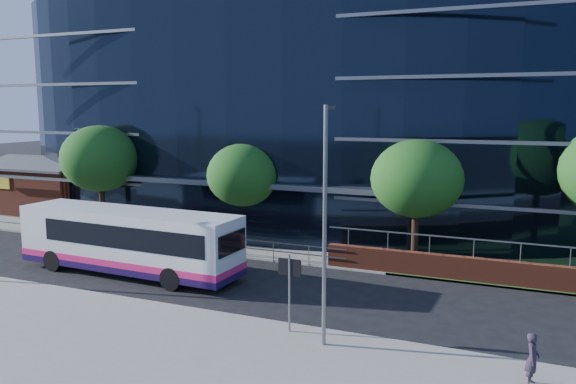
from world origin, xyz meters
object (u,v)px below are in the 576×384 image
at_px(brick_pavilion, 50,187).
at_px(tree_far_b, 244,175).
at_px(tree_far_a, 100,159).
at_px(streetlight_east, 325,219).
at_px(tree_far_c, 417,179).
at_px(city_bus, 130,241).
at_px(street_sign, 290,277).
at_px(pedestrian, 532,359).

height_order(brick_pavilion, tree_far_b, tree_far_b).
distance_m(tree_far_a, streetlight_east, 22.05).
bearing_deg(tree_far_a, tree_far_c, 0.00).
relative_size(tree_far_a, city_bus, 0.59).
distance_m(brick_pavilion, street_sign, 30.49).
xyz_separation_m(street_sign, city_bus, (-9.99, 3.88, -0.47)).
bearing_deg(brick_pavilion, tree_far_c, -8.82).
bearing_deg(streetlight_east, brick_pavilion, 150.76).
xyz_separation_m(tree_far_a, pedestrian, (25.43, -11.51, -3.94)).
height_order(brick_pavilion, streetlight_east, streetlight_east).
relative_size(streetlight_east, city_bus, 0.68).
bearing_deg(tree_far_c, street_sign, -103.29).
xyz_separation_m(brick_pavilion, city_bus, (16.51, -11.21, -0.26)).
height_order(brick_pavilion, city_bus, brick_pavilion).
bearing_deg(brick_pavilion, tree_far_a, -26.55).
bearing_deg(street_sign, streetlight_east, -21.36).
distance_m(street_sign, streetlight_east, 2.80).
bearing_deg(tree_far_b, tree_far_a, -177.14).
xyz_separation_m(tree_far_b, pedestrian, (15.43, -12.01, -3.29)).
height_order(brick_pavilion, pedestrian, brick_pavilion).
distance_m(brick_pavilion, tree_far_c, 29.46).
bearing_deg(tree_far_c, brick_pavilion, 171.18).
xyz_separation_m(street_sign, tree_far_a, (-17.50, 10.59, 2.71)).
relative_size(tree_far_b, streetlight_east, 0.76).
bearing_deg(streetlight_east, tree_far_b, 127.63).
relative_size(brick_pavilion, city_bus, 0.73).
bearing_deg(city_bus, street_sign, -18.96).
bearing_deg(pedestrian, tree_far_a, 71.66).
distance_m(street_sign, tree_far_c, 11.14).
xyz_separation_m(street_sign, streetlight_east, (1.50, -0.59, 2.29)).
bearing_deg(brick_pavilion, city_bus, -34.17).
height_order(streetlight_east, city_bus, streetlight_east).
height_order(brick_pavilion, street_sign, brick_pavilion).
distance_m(street_sign, tree_far_a, 20.63).
bearing_deg(tree_far_a, pedestrian, -24.35).
distance_m(street_sign, pedestrian, 8.07).
bearing_deg(street_sign, tree_far_c, 76.71).
height_order(tree_far_b, tree_far_c, tree_far_c).
relative_size(tree_far_c, streetlight_east, 0.81).
xyz_separation_m(brick_pavilion, tree_far_b, (19.00, -4.00, 2.27)).
distance_m(tree_far_b, tree_far_c, 10.02).
height_order(street_sign, pedestrian, street_sign).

